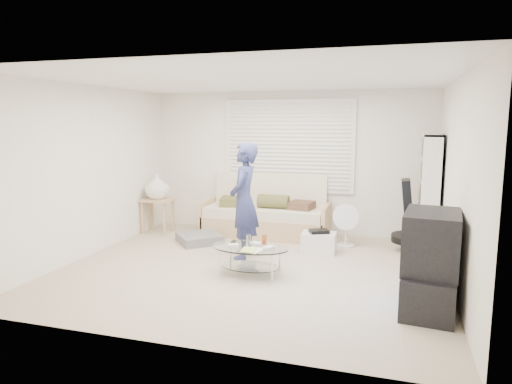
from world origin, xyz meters
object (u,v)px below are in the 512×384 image
(coffee_table, at_px, (250,252))
(futon_sofa, at_px, (266,215))
(bookshelf, at_px, (429,194))
(tv_unit, at_px, (430,263))

(coffee_table, bearing_deg, futon_sofa, 99.94)
(futon_sofa, xyz_separation_m, bookshelf, (2.63, -0.27, 0.54))
(bookshelf, relative_size, tv_unit, 1.69)
(futon_sofa, bearing_deg, coffee_table, -80.06)
(bookshelf, height_order, coffee_table, bookshelf)
(bookshelf, xyz_separation_m, tv_unit, (-0.13, -2.36, -0.38))
(futon_sofa, relative_size, coffee_table, 2.16)
(bookshelf, bearing_deg, futon_sofa, 174.21)
(futon_sofa, bearing_deg, tv_unit, -46.36)
(coffee_table, bearing_deg, tv_unit, -13.72)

